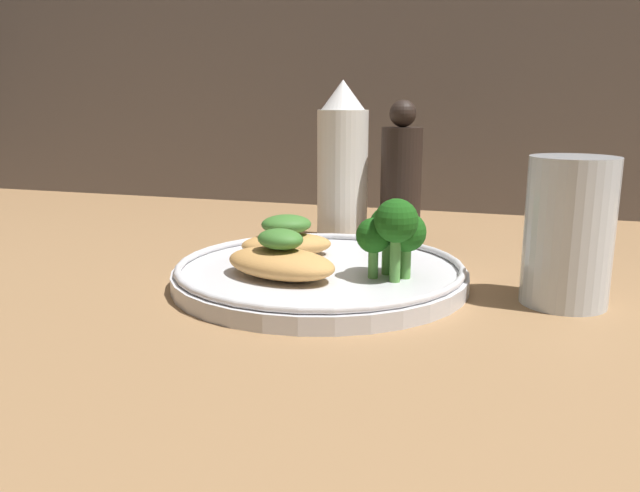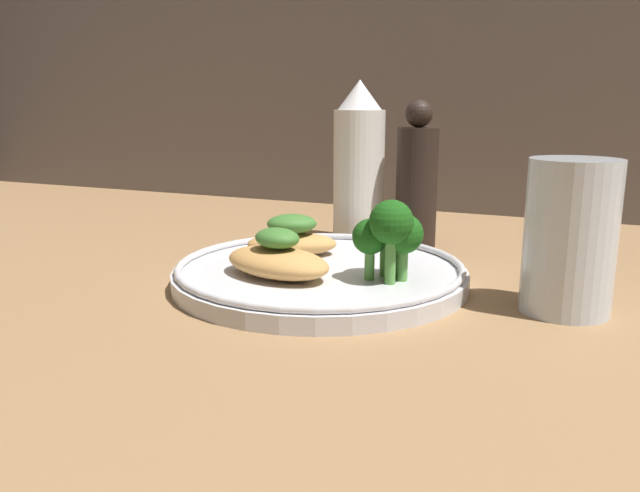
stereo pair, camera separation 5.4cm
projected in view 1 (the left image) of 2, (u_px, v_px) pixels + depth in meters
The scene contains 8 objects.
ground_plane at pixel (320, 289), 54.68cm from camera, with size 180.00×180.00×1.00cm, color #936D47.
plate at pixel (320, 273), 54.34cm from camera, with size 25.53×25.53×2.00cm.
grilled_meat_front at pixel (281, 260), 51.08cm from camera, with size 11.09×8.14×4.09cm.
grilled_meat_middle at pixel (287, 239), 58.47cm from camera, with size 9.54×7.62×3.90cm.
broccoli_bunch at pixel (394, 229), 50.50cm from camera, with size 5.61×5.49×6.76cm.
sauce_bottle at pixel (342, 165), 70.17cm from camera, with size 5.72×5.72×17.96cm.
pepper_grinder at pixel (401, 181), 68.48cm from camera, with size 4.48×4.48×15.82cm.
drinking_glass at pixel (569, 232), 47.97cm from camera, with size 6.64×6.64×11.55cm.
Camera 1 is at (16.21, -49.87, 15.43)cm, focal length 35.00 mm.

